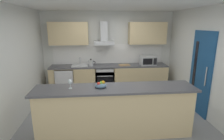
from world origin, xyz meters
TOP-DOWN VIEW (x-y plane):
  - ground at (0.00, 0.00)m, footprint 5.28×4.76m
  - ceiling at (0.00, 0.00)m, footprint 5.28×4.76m
  - wall_back at (0.00, 1.94)m, footprint 5.28×0.12m
  - wall_left at (-2.20, 0.00)m, footprint 0.12×4.76m
  - wall_right at (2.20, 0.00)m, footprint 0.12×4.76m
  - backsplash_tile at (0.00, 1.87)m, footprint 3.64×0.02m
  - counter_back at (0.00, 1.56)m, footprint 3.77×0.60m
  - counter_island at (-0.07, -0.84)m, footprint 3.13×0.64m
  - upper_cabinets at (-0.00, 1.71)m, footprint 3.72×0.32m
  - side_door at (2.12, -0.06)m, footprint 0.08×0.85m
  - oven at (-0.16, 1.54)m, footprint 0.60×0.62m
  - refrigerator at (-1.41, 1.53)m, footprint 0.58×0.60m
  - microwave at (1.26, 1.51)m, footprint 0.50×0.38m
  - sink at (-0.94, 1.55)m, footprint 0.50×0.40m
  - kettle at (-0.59, 1.50)m, footprint 0.29×0.15m
  - range_hood at (-0.16, 1.67)m, footprint 0.62×0.45m
  - wine_glass at (-0.92, -0.81)m, footprint 0.08×0.08m
  - fruit_bowl at (-0.34, -0.80)m, footprint 0.22×0.22m
  - chopping_board at (0.49, 1.51)m, footprint 0.37×0.26m

SIDE VIEW (x-z plane):
  - ground at x=0.00m, z-range -0.02..0.00m
  - refrigerator at x=-1.41m, z-range 0.00..0.85m
  - counter_back at x=0.00m, z-range 0.00..0.90m
  - oven at x=-0.16m, z-range 0.06..0.86m
  - counter_island at x=-0.07m, z-range 0.01..1.02m
  - chopping_board at x=0.49m, z-range 0.90..0.92m
  - sink at x=-0.94m, z-range 0.80..1.06m
  - kettle at x=-0.59m, z-range 0.89..1.13m
  - side_door at x=2.12m, z-range 0.00..2.05m
  - microwave at x=1.26m, z-range 0.90..1.20m
  - fruit_bowl at x=-0.34m, z-range 0.99..1.12m
  - wine_glass at x=-0.92m, z-range 1.05..1.22m
  - backsplash_tile at x=0.00m, z-range 0.90..1.56m
  - wall_back at x=0.00m, z-range 0.00..2.60m
  - wall_left at x=-2.20m, z-range 0.00..2.60m
  - wall_right at x=2.20m, z-range 0.00..2.60m
  - range_hood at x=-0.16m, z-range 1.43..2.15m
  - upper_cabinets at x=0.00m, z-range 1.56..2.26m
  - ceiling at x=0.00m, z-range 2.60..2.62m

